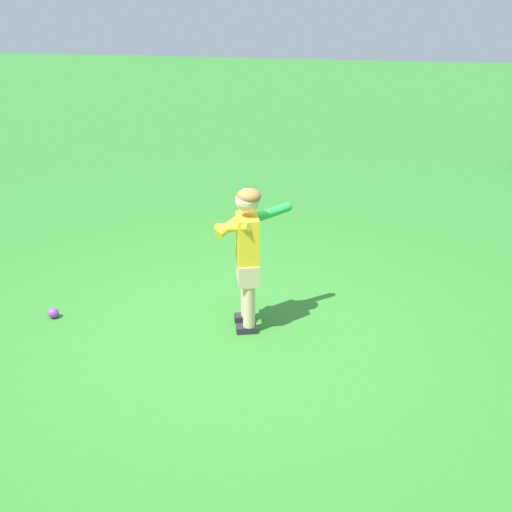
{
  "coord_description": "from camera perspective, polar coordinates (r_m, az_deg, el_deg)",
  "views": [
    {
      "loc": [
        0.96,
        -3.89,
        2.33
      ],
      "look_at": [
        0.08,
        0.42,
        0.45
      ],
      "focal_mm": 43.55,
      "sensor_mm": 36.0,
      "label": 1
    }
  ],
  "objects": [
    {
      "name": "ground_plane",
      "position": [
        4.64,
        -1.97,
        -7.04
      ],
      "size": [
        40.0,
        40.0,
        0.0
      ],
      "primitive_type": "plane",
      "color": "#2D7528"
    },
    {
      "name": "child_batter",
      "position": [
        4.44,
        -0.76,
        0.92
      ],
      "size": [
        0.52,
        0.48,
        1.08
      ],
      "color": "#232328",
      "rests_on": "ground"
    },
    {
      "name": "play_ball_behind_batter",
      "position": [
        5.06,
        -18.11,
        -4.99
      ],
      "size": [
        0.08,
        0.08,
        0.08
      ],
      "primitive_type": "sphere",
      "color": "purple",
      "rests_on": "ground"
    }
  ]
}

